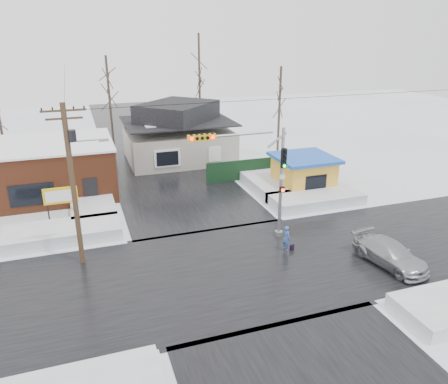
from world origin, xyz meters
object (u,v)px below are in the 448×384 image
object	(u,v)px
traffic_signal	(258,171)
pedestrian	(286,238)
marquee_sign	(61,197)
utility_pole	(73,177)
kiosk	(303,173)
car	(390,254)

from	to	relation	value
traffic_signal	pedestrian	size ratio (longest dim) A/B	4.46
marquee_sign	pedestrian	distance (m)	15.17
traffic_signal	utility_pole	size ratio (longest dim) A/B	0.78
traffic_signal	kiosk	size ratio (longest dim) A/B	1.52
utility_pole	traffic_signal	bearing A→B (deg)	-2.95
marquee_sign	car	distance (m)	20.96
marquee_sign	car	xyz separation A→B (m)	(17.26, -11.83, -1.25)
traffic_signal	kiosk	bearing A→B (deg)	44.84
utility_pole	kiosk	world-z (taller)	utility_pole
car	utility_pole	bearing A→B (deg)	150.85
marquee_sign	pedestrian	bearing A→B (deg)	-33.94
utility_pole	pedestrian	size ratio (longest dim) A/B	5.74
car	marquee_sign	bearing A→B (deg)	136.25
traffic_signal	pedestrian	bearing A→B (deg)	-59.78
traffic_signal	pedestrian	world-z (taller)	traffic_signal
pedestrian	traffic_signal	bearing A→B (deg)	20.94
traffic_signal	kiosk	xyz separation A→B (m)	(7.07, 7.03, -3.08)
utility_pole	pedestrian	xyz separation A→B (m)	(11.48, -2.45, -4.33)
marquee_sign	kiosk	xyz separation A→B (m)	(18.50, 0.50, -0.46)
kiosk	car	xyz separation A→B (m)	(-1.24, -12.34, -0.80)
pedestrian	marquee_sign	bearing A→B (deg)	46.78
traffic_signal	car	xyz separation A→B (m)	(5.83, -5.31, -3.87)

